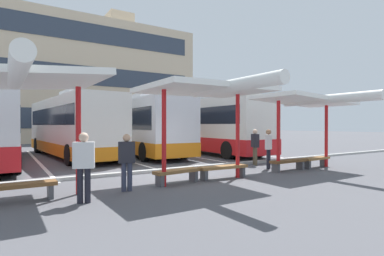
% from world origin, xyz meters
% --- Properties ---
extents(ground_plane, '(160.00, 160.00, 0.00)m').
position_xyz_m(ground_plane, '(0.00, 0.00, 0.00)').
color(ground_plane, '#515156').
extents(terminal_building, '(31.82, 12.27, 16.86)m').
position_xyz_m(terminal_building, '(0.04, 30.15, 7.07)').
color(terminal_building, '#C6B293').
rests_on(terminal_building, ground).
extents(coach_bus_1, '(3.35, 11.51, 3.73)m').
position_xyz_m(coach_bus_1, '(-2.09, 9.02, 1.76)').
color(coach_bus_1, silver).
rests_on(coach_bus_1, ground).
extents(coach_bus_2, '(2.79, 11.51, 3.69)m').
position_xyz_m(coach_bus_2, '(1.85, 8.57, 1.72)').
color(coach_bus_2, silver).
rests_on(coach_bus_2, ground).
extents(coach_bus_3, '(2.76, 12.46, 3.83)m').
position_xyz_m(coach_bus_3, '(6.09, 7.60, 1.78)').
color(coach_bus_3, silver).
rests_on(coach_bus_3, ground).
extents(lane_stripe_1, '(0.16, 14.00, 0.01)m').
position_xyz_m(lane_stripe_1, '(-3.99, 7.74, 0.00)').
color(lane_stripe_1, white).
rests_on(lane_stripe_1, ground).
extents(lane_stripe_2, '(0.16, 14.00, 0.01)m').
position_xyz_m(lane_stripe_2, '(0.00, 7.74, 0.00)').
color(lane_stripe_2, white).
rests_on(lane_stripe_2, ground).
extents(lane_stripe_3, '(0.16, 14.00, 0.01)m').
position_xyz_m(lane_stripe_3, '(3.99, 7.74, 0.00)').
color(lane_stripe_3, white).
rests_on(lane_stripe_3, ground).
extents(lane_stripe_4, '(0.16, 14.00, 0.01)m').
position_xyz_m(lane_stripe_4, '(7.98, 7.74, 0.00)').
color(lane_stripe_4, white).
rests_on(lane_stripe_4, ground).
extents(waiting_shelter_0, '(3.93, 5.17, 3.18)m').
position_xyz_m(waiting_shelter_0, '(-5.24, -1.54, 2.90)').
color(waiting_shelter_0, red).
rests_on(waiting_shelter_0, ground).
extents(bench_0, '(1.82, 0.44, 0.45)m').
position_xyz_m(bench_0, '(-5.24, -1.35, 0.34)').
color(bench_0, brown).
rests_on(bench_0, ground).
extents(waiting_shelter_1, '(3.92, 4.91, 3.18)m').
position_xyz_m(waiting_shelter_1, '(0.10, -1.85, 2.95)').
color(waiting_shelter_1, red).
rests_on(waiting_shelter_1, ground).
extents(bench_1, '(1.67, 0.62, 0.45)m').
position_xyz_m(bench_1, '(-0.80, -1.41, 0.33)').
color(bench_1, brown).
rests_on(bench_1, ground).
extents(bench_2, '(1.88, 0.52, 0.45)m').
position_xyz_m(bench_2, '(1.00, -1.46, 0.34)').
color(bench_2, brown).
rests_on(bench_2, ground).
extents(waiting_shelter_2, '(4.10, 4.38, 3.09)m').
position_xyz_m(waiting_shelter_2, '(5.23, -1.79, 2.82)').
color(waiting_shelter_2, red).
rests_on(waiting_shelter_2, ground).
extents(bench_3, '(1.80, 0.44, 0.45)m').
position_xyz_m(bench_3, '(4.33, -1.48, 0.34)').
color(bench_3, brown).
rests_on(bench_3, ground).
extents(bench_4, '(1.66, 0.54, 0.45)m').
position_xyz_m(bench_4, '(6.13, -1.46, 0.33)').
color(bench_4, brown).
rests_on(bench_4, ground).
extents(platform_kerb, '(44.00, 0.24, 0.12)m').
position_xyz_m(platform_kerb, '(0.00, 1.07, 0.06)').
color(platform_kerb, '#ADADA8').
rests_on(platform_kerb, ground).
extents(waiting_passenger_0, '(0.53, 0.37, 1.69)m').
position_xyz_m(waiting_passenger_0, '(-3.86, -2.29, 0.98)').
color(waiting_passenger_0, black).
rests_on(waiting_passenger_0, ground).
extents(waiting_passenger_1, '(0.53, 0.45, 1.68)m').
position_xyz_m(waiting_passenger_1, '(4.09, -0.63, 0.97)').
color(waiting_passenger_1, black).
rests_on(waiting_passenger_1, ground).
extents(waiting_passenger_2, '(0.51, 0.37, 1.61)m').
position_xyz_m(waiting_passenger_2, '(-2.54, -1.59, 0.92)').
color(waiting_passenger_2, '#33384C').
rests_on(waiting_passenger_2, ground).
extents(waiting_passenger_3, '(0.38, 0.53, 1.68)m').
position_xyz_m(waiting_passenger_3, '(4.46, 0.55, 0.97)').
color(waiting_passenger_3, brown).
rests_on(waiting_passenger_3, ground).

